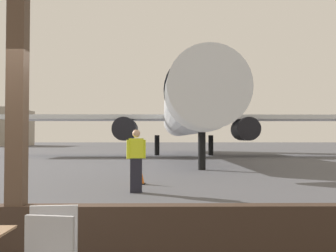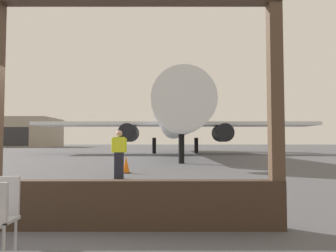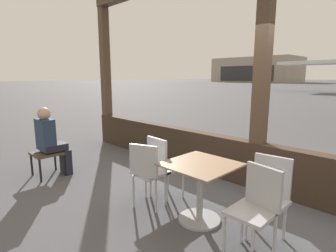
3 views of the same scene
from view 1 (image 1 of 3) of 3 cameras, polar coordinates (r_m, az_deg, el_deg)
The scene contains 5 objects.
ground_plane at distance 44.61m, azimuth -2.81°, elevation -3.72°, with size 220.00×220.00×0.00m, color #4C4C51.
window_frame at distance 4.86m, azimuth -20.81°, elevation -4.43°, with size 8.87×0.24×3.73m.
airplane at distance 32.72m, azimuth 2.55°, elevation 1.82°, with size 30.60×34.50×10.36m.
ground_crew_worker at distance 11.09m, azimuth -4.57°, elevation -4.86°, with size 0.52×0.31×1.74m.
traffic_cone at distance 13.18m, azimuth -4.05°, elevation -6.81°, with size 0.36×0.36×0.72m.
Camera 1 is at (1.67, -4.56, 1.49)m, focal length 42.65 mm.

